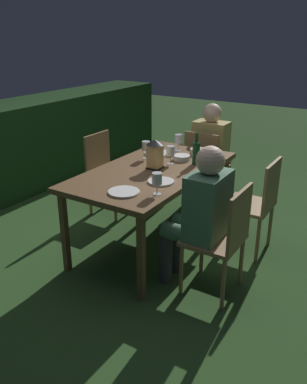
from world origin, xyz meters
name	(u,v)px	position (x,y,z in m)	size (l,w,h in m)	color
ground_plane	(154,243)	(0.00, 0.00, 0.00)	(16.00, 16.00, 0.00)	#2D5123
dining_table	(154,175)	(0.00, 0.00, 0.70)	(1.68, 0.89, 0.75)	brown
chair_side_left_a	(223,236)	(-0.38, -0.84, 0.49)	(0.42, 0.40, 0.87)	#937047
person_in_green	(200,211)	(-0.38, -0.64, 0.64)	(0.38, 0.47, 1.15)	#4C7A5B
chair_side_left_b	(256,202)	(0.38, -0.84, 0.49)	(0.42, 0.40, 0.87)	#937047
chair_side_right_b	(107,169)	(0.38, 0.84, 0.49)	(0.42, 0.40, 0.87)	#937047
chair_head_far	(205,165)	(1.09, 0.00, 0.49)	(0.40, 0.42, 0.87)	#937047
person_in_mustard	(213,148)	(1.29, 0.00, 0.64)	(0.48, 0.38, 1.15)	tan
lantern_centerpiece	(155,152)	(0.01, -0.01, 0.90)	(0.15, 0.15, 0.27)	black
green_bottle_on_table	(196,153)	(0.31, -0.26, 0.86)	(0.07, 0.07, 0.29)	#144723
wine_glass_a	(171,152)	(0.19, -0.07, 0.87)	(0.08, 0.08, 0.17)	silver
wine_glass_b	(146,147)	(0.21, 0.21, 0.87)	(0.08, 0.08, 0.17)	silver
wine_glass_c	(157,179)	(-0.50, -0.34, 0.87)	(0.08, 0.08, 0.17)	silver
wine_glass_d	(179,140)	(0.60, 0.08, 0.87)	(0.08, 0.08, 0.17)	silver
plate_a	(161,182)	(-0.27, -0.24, 0.76)	(0.21, 0.21, 0.01)	white
plate_b	(157,153)	(0.40, 0.21, 0.76)	(0.26, 0.26, 0.01)	white
plate_c	(124,192)	(-0.61, -0.12, 0.76)	(0.24, 0.24, 0.01)	white
bowl_olives	(182,157)	(0.35, -0.09, 0.78)	(0.16, 0.16, 0.05)	silver
bowl_bread	(198,151)	(0.60, -0.14, 0.78)	(0.15, 0.15, 0.06)	#BCAD8E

